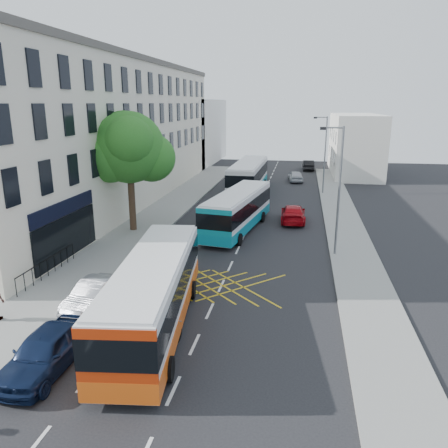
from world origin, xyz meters
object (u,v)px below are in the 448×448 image
at_px(bus_mid, 238,210).
at_px(lamp_far, 324,151).
at_px(bus_far, 248,177).
at_px(bus_near, 154,293).
at_px(distant_car_dark, 308,165).
at_px(street_tree, 129,148).
at_px(red_hatchback, 293,213).
at_px(lamp_near, 338,185).
at_px(parked_car_silver, 93,294).
at_px(parked_car_blue, 46,351).
at_px(distant_car_silver, 296,176).
at_px(distant_car_grey, 255,173).
at_px(motorbike, 168,331).

bearing_deg(bus_mid, lamp_far, 74.61).
xyz_separation_m(bus_mid, bus_far, (-0.96, 14.42, 0.21)).
xyz_separation_m(bus_near, distant_car_dark, (6.89, 48.45, -0.92)).
bearing_deg(distant_car_dark, lamp_far, 92.04).
xyz_separation_m(street_tree, red_hatchback, (11.95, 5.01, -5.59)).
bearing_deg(street_tree, lamp_near, -11.40).
bearing_deg(parked_car_silver, parked_car_blue, -78.45).
distance_m(lamp_far, distant_car_silver, 8.80).
relative_size(lamp_far, distant_car_grey, 1.46).
height_order(lamp_near, bus_mid, lamp_near).
bearing_deg(red_hatchback, distant_car_silver, -91.13).
distance_m(bus_near, parked_car_silver, 3.99).
distance_m(parked_car_silver, red_hatchback, 19.68).
xyz_separation_m(bus_mid, parked_car_silver, (-4.90, -14.17, -0.94)).
height_order(parked_car_silver, distant_car_grey, distant_car_grey).
bearing_deg(parked_car_silver, motorbike, -30.76).
relative_size(lamp_near, distant_car_grey, 1.46).
xyz_separation_m(bus_mid, red_hatchback, (4.13, 3.31, -0.89)).
xyz_separation_m(street_tree, parked_car_blue, (3.61, -17.61, -5.52)).
distance_m(lamp_near, distant_car_grey, 29.88).
bearing_deg(bus_far, lamp_far, 7.93).
xyz_separation_m(street_tree, distant_car_dark, (13.38, 34.52, -5.56)).
xyz_separation_m(lamp_near, distant_car_silver, (-2.95, 27.30, -3.93)).
relative_size(street_tree, lamp_near, 1.10).
relative_size(street_tree, red_hatchback, 1.83).
bearing_deg(street_tree, parked_car_blue, -78.42).
distance_m(bus_near, bus_mid, 15.69).
height_order(street_tree, lamp_near, street_tree).
distance_m(bus_far, parked_car_blue, 33.90).
height_order(street_tree, red_hatchback, street_tree).
distance_m(parked_car_blue, red_hatchback, 24.11).
bearing_deg(bus_near, bus_far, 82.06).
distance_m(street_tree, bus_far, 18.08).
bearing_deg(lamp_near, bus_near, -126.86).
height_order(bus_near, motorbike, bus_near).
xyz_separation_m(distant_car_grey, distant_car_silver, (5.15, -1.20, -0.08)).
xyz_separation_m(motorbike, red_hatchback, (4.28, 20.76, -0.24)).
bearing_deg(bus_mid, distant_car_silver, 88.95).
relative_size(motorbike, parked_car_silver, 0.57).
bearing_deg(red_hatchback, distant_car_dark, -94.49).
bearing_deg(street_tree, bus_mid, 12.30).
distance_m(lamp_far, parked_car_silver, 32.02).
distance_m(bus_near, red_hatchback, 19.73).
distance_m(street_tree, lamp_near, 15.10).
bearing_deg(parked_car_silver, lamp_near, 42.66).
bearing_deg(distant_car_silver, parked_car_silver, 68.90).
bearing_deg(parked_car_blue, distant_car_silver, 79.76).
bearing_deg(parked_car_blue, distant_car_dark, 80.13).
bearing_deg(distant_car_silver, street_tree, 56.63).
xyz_separation_m(bus_mid, distant_car_grey, (-1.22, 23.83, -0.83)).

